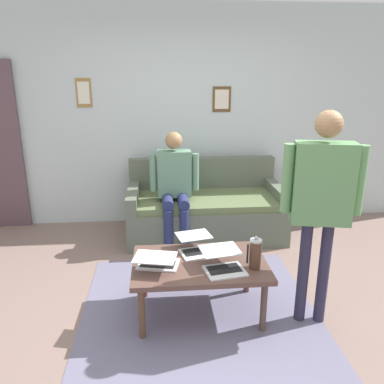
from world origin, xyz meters
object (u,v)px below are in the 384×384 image
at_px(laptop_center, 196,247).
at_px(person_seated, 175,183).
at_px(coffee_table, 200,267).
at_px(french_press, 255,254).
at_px(laptop_right, 223,263).
at_px(person_standing, 322,194).
at_px(laptop_left, 157,262).
at_px(couch, 205,210).

distance_m(laptop_center, person_seated, 1.23).
relative_size(coffee_table, french_press, 3.98).
xyz_separation_m(laptop_right, person_standing, (-0.70, 0.04, 0.55)).
relative_size(coffee_table, laptop_right, 2.66).
bearing_deg(coffee_table, laptop_right, 141.69).
xyz_separation_m(laptop_left, laptop_center, (-0.33, -0.23, 0.00)).
bearing_deg(laptop_left, person_standing, 174.08).
height_order(laptop_center, person_standing, person_standing).
bearing_deg(person_standing, coffee_table, -11.48).
height_order(person_standing, person_seated, person_standing).
xyz_separation_m(laptop_right, french_press, (-0.24, 0.01, 0.07)).
bearing_deg(person_standing, laptop_center, -22.33).
height_order(couch, coffee_table, couch).
xyz_separation_m(coffee_table, person_seated, (0.13, -1.38, 0.31)).
xyz_separation_m(laptop_center, person_standing, (-0.87, 0.36, 0.55)).
distance_m(laptop_center, french_press, 0.53).
distance_m(french_press, person_seated, 1.62).
bearing_deg(laptop_right, french_press, 178.81).
relative_size(laptop_right, person_standing, 0.24).
relative_size(laptop_center, person_seated, 0.30).
relative_size(person_standing, person_seated, 1.29).
distance_m(couch, laptop_right, 1.75).
xyz_separation_m(french_press, person_seated, (0.54, -1.52, 0.15)).
xyz_separation_m(laptop_right, person_seated, (0.30, -1.51, 0.22)).
height_order(laptop_left, person_standing, person_standing).
height_order(coffee_table, laptop_right, laptop_right).
bearing_deg(couch, laptop_center, 80.12).
xyz_separation_m(laptop_left, laptop_right, (-0.50, 0.08, 0.00)).
xyz_separation_m(couch, laptop_center, (0.25, 1.43, 0.20)).
xyz_separation_m(laptop_left, person_standing, (-1.20, 0.12, 0.55)).
xyz_separation_m(french_press, person_standing, (-0.46, 0.04, 0.48)).
relative_size(french_press, person_seated, 0.21).
bearing_deg(french_press, coffee_table, -18.39).
xyz_separation_m(couch, laptop_right, (0.07, 1.74, 0.20)).
bearing_deg(couch, coffee_table, 81.51).
bearing_deg(french_press, laptop_right, -1.19).
bearing_deg(french_press, laptop_center, -37.38).
bearing_deg(coffee_table, laptop_left, 8.68).
bearing_deg(person_standing, french_press, -4.97).
relative_size(coffee_table, person_standing, 0.64).
bearing_deg(person_seated, laptop_right, 101.13).
xyz_separation_m(couch, coffee_table, (0.24, 1.61, 0.11)).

